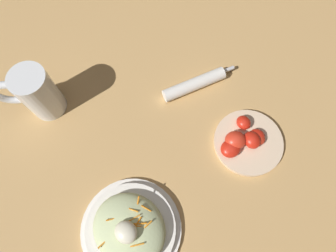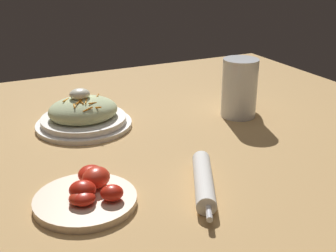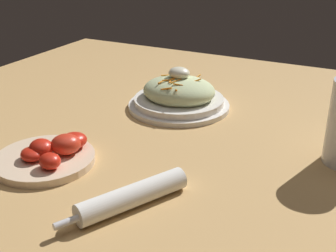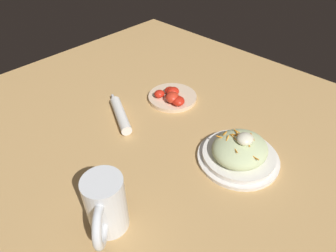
{
  "view_description": "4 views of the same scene",
  "coord_description": "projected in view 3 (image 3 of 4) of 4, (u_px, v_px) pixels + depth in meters",
  "views": [
    {
      "loc": [
        0.18,
        -0.2,
        0.7
      ],
      "look_at": [
        0.03,
        -0.02,
        0.07
      ],
      "focal_mm": 30.79,
      "sensor_mm": 36.0,
      "label": 1
    },
    {
      "loc": [
        0.36,
        0.73,
        0.4
      ],
      "look_at": [
        -0.01,
        -0.02,
        0.06
      ],
      "focal_mm": 47.81,
      "sensor_mm": 36.0,
      "label": 2
    },
    {
      "loc": [
        -0.29,
        0.6,
        0.37
      ],
      "look_at": [
        0.02,
        -0.02,
        0.06
      ],
      "focal_mm": 47.56,
      "sensor_mm": 36.0,
      "label": 3
    },
    {
      "loc": [
        -0.45,
        -0.5,
        0.6
      ],
      "look_at": [
        0.03,
        -0.05,
        0.06
      ],
      "focal_mm": 31.77,
      "sensor_mm": 36.0,
      "label": 4
    }
  ],
  "objects": [
    {
      "name": "salad_plate",
      "position": [
        179.0,
        96.0,
        0.99
      ],
      "size": [
        0.23,
        0.23,
        0.09
      ],
      "color": "white",
      "rests_on": "ground_plane"
    },
    {
      "name": "ground_plane",
      "position": [
        174.0,
        165.0,
        0.76
      ],
      "size": [
        1.43,
        1.43,
        0.0
      ],
      "primitive_type": "plane",
      "color": "tan"
    },
    {
      "name": "napkin_roll",
      "position": [
        133.0,
        197.0,
        0.64
      ],
      "size": [
        0.12,
        0.2,
        0.03
      ],
      "color": "white",
      "rests_on": "ground_plane"
    },
    {
      "name": "tomato_plate",
      "position": [
        49.0,
        155.0,
        0.76
      ],
      "size": [
        0.17,
        0.17,
        0.05
      ],
      "color": "beige",
      "rests_on": "ground_plane"
    }
  ]
}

